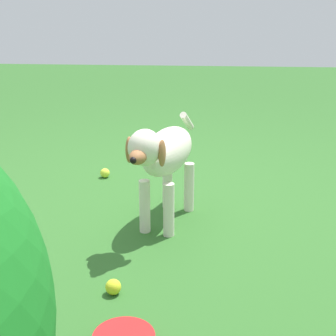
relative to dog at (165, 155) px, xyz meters
The scene contains 4 objects.
ground 0.49m from the dog, ahead, with size 14.00×14.00×0.00m, color #2D6026.
dog is the anchor object (origin of this frame).
tennis_ball_1 0.93m from the dog, 34.37° to the left, with size 0.07×0.07×0.07m, color #D3E23B.
tennis_ball_2 0.80m from the dog, 167.75° to the left, with size 0.07×0.07×0.07m, color yellow.
Camera 1 is at (-2.67, -0.26, 1.14)m, focal length 51.25 mm.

